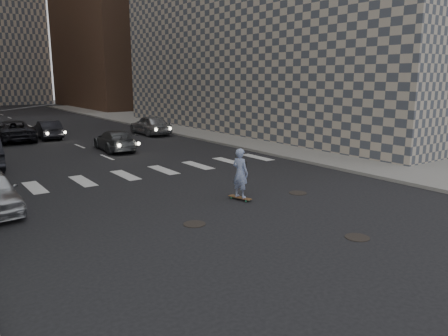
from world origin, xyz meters
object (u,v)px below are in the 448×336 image
object	(u,v)px
traffic_car_c	(13,131)
traffic_car_d	(150,125)
traffic_car_b	(115,140)
traffic_car_e	(48,130)
skateboarder	(240,173)

from	to	relation	value
traffic_car_c	traffic_car_d	size ratio (longest dim) A/B	1.18
traffic_car_b	traffic_car_c	world-z (taller)	traffic_car_c
traffic_car_d	traffic_car_e	world-z (taller)	traffic_car_d
traffic_car_d	traffic_car_b	bearing A→B (deg)	47.15
traffic_car_d	traffic_car_e	distance (m)	7.57
traffic_car_b	traffic_car_d	bearing A→B (deg)	-127.75
traffic_car_b	traffic_car_e	xyz separation A→B (m)	(-2.00, 8.00, 0.04)
skateboarder	traffic_car_e	world-z (taller)	skateboarder
traffic_car_d	traffic_car_e	xyz separation A→B (m)	(-7.21, 2.32, -0.10)
traffic_car_c	traffic_car_d	bearing A→B (deg)	167.99
traffic_car_c	traffic_car_d	world-z (taller)	traffic_car_d
traffic_car_b	traffic_car_c	xyz separation A→B (m)	(-4.41, 8.03, 0.11)
traffic_car_d	traffic_car_e	bearing A→B (deg)	-18.18
traffic_car_c	traffic_car_e	xyz separation A→B (m)	(2.41, -0.03, -0.07)
traffic_car_e	skateboarder	bearing A→B (deg)	97.85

